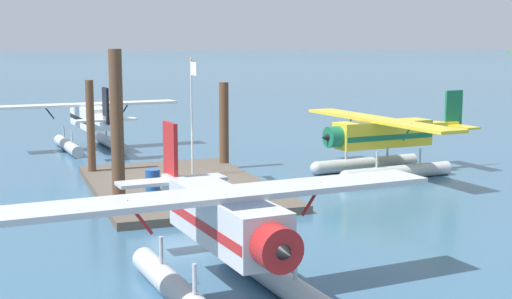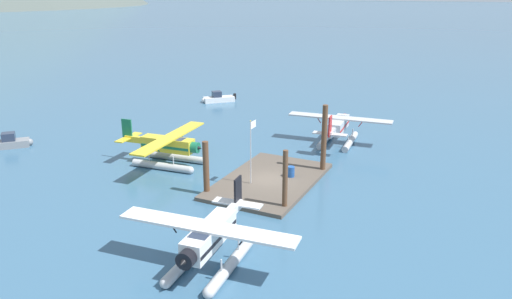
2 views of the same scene
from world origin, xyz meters
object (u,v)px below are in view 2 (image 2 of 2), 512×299
Objects in this scene: seaplane_silver_stbd_aft at (339,128)px; boat_grey_open_north at (8,143)px; boat_white_open_east at (218,98)px; seaplane_white_port_aft at (209,241)px; seaplane_yellow_bow_centre at (168,148)px; flagpole at (251,144)px; fuel_drum at (291,172)px.

seaplane_silver_stbd_aft is 32.97m from boat_grey_open_north.
seaplane_white_port_aft is at bearing -150.42° from boat_white_open_east.
boat_white_open_east is at bearing -17.64° from boat_grey_open_north.
seaplane_white_port_aft is 17.36m from seaplane_yellow_bow_centre.
boat_white_open_east is (24.98, 17.62, -3.08)m from flagpole.
flagpole is at bearing -144.80° from boat_white_open_east.
seaplane_silver_stbd_aft and seaplane_yellow_bow_centre have the same top height.
fuel_drum is 11.24m from seaplane_yellow_bow_centre.
boat_white_open_east and boat_grey_open_north have the same top height.
seaplane_silver_stbd_aft reaches higher than fuel_drum.
boat_grey_open_north is at bearing 93.75° from flagpole.
seaplane_white_port_aft is at bearing -108.56° from boat_grey_open_north.
boat_grey_open_north is at bearing 71.44° from seaplane_white_port_aft.
flagpole is 0.49× the size of seaplane_silver_stbd_aft.
boat_grey_open_north is (9.80, 29.20, -1.09)m from seaplane_white_port_aft.
flagpole reaches higher than boat_grey_open_north.
boat_grey_open_north is (-1.71, 26.11, -3.08)m from flagpole.
seaplane_white_port_aft reaches higher than boat_grey_open_north.
flagpole is 14.36m from seaplane_silver_stbd_aft.
flagpole is at bearing -86.25° from boat_grey_open_north.
fuel_drum is at bearing -138.31° from boat_white_open_east.
flagpole is 12.09m from seaplane_white_port_aft.
flagpole reaches higher than seaplane_silver_stbd_aft.
flagpole is 1.28× the size of boat_white_open_east.
seaplane_white_port_aft is 1.00× the size of seaplane_yellow_bow_centre.
boat_grey_open_north is at bearing 98.56° from fuel_drum.
seaplane_white_port_aft reaches higher than fuel_drum.
flagpole reaches higher than fuel_drum.
flagpole is at bearing -97.48° from seaplane_yellow_bow_centre.
boat_grey_open_north is at bearing 162.36° from boat_white_open_east.
seaplane_silver_stbd_aft is 1.00× the size of seaplane_white_port_aft.
flagpole reaches higher than seaplane_yellow_bow_centre.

